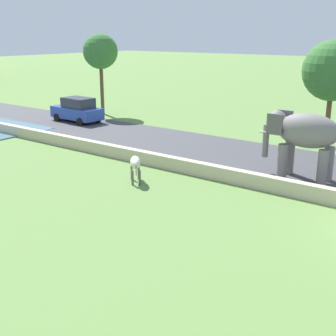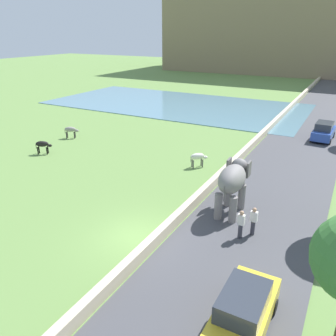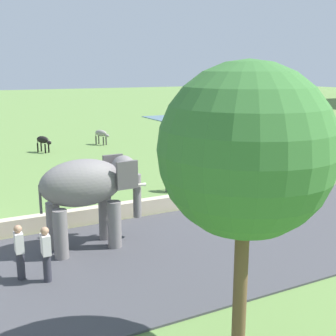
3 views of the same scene
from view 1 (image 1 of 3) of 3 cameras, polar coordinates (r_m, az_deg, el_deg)
road_surface at (r=30.54m, az=-10.19°, el=4.76°), size 7.00×120.00×0.06m
barrier_wall at (r=26.57m, az=-13.23°, el=3.41°), size 0.40×110.00×0.64m
elephant at (r=20.32m, az=16.68°, el=4.08°), size 1.49×3.48×2.99m
car_blue at (r=33.35m, az=-11.42°, el=7.21°), size 1.94×4.07×1.80m
cow_white at (r=19.51m, az=-4.16°, el=0.60°), size 1.23×1.20×1.15m
tree_near at (r=36.19m, az=-8.56°, el=14.33°), size 2.68×2.68×6.20m
tree_mid at (r=26.58m, az=20.15°, el=11.46°), size 3.30×3.30×5.92m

